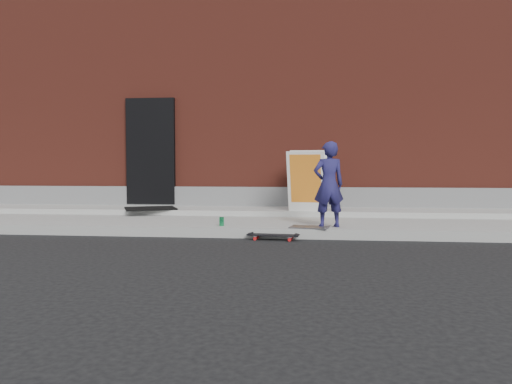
# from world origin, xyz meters

# --- Properties ---
(ground) EXTENTS (80.00, 80.00, 0.00)m
(ground) POSITION_xyz_m (0.00, 0.00, 0.00)
(ground) COLOR black
(ground) RESTS_ON ground
(sidewalk) EXTENTS (20.00, 3.00, 0.15)m
(sidewalk) POSITION_xyz_m (0.00, 1.50, 0.07)
(sidewalk) COLOR gray
(sidewalk) RESTS_ON ground
(apron) EXTENTS (20.00, 1.20, 0.10)m
(apron) POSITION_xyz_m (0.00, 2.40, 0.20)
(apron) COLOR gray
(apron) RESTS_ON sidewalk
(building) EXTENTS (20.00, 8.10, 5.00)m
(building) POSITION_xyz_m (-0.00, 6.99, 2.50)
(building) COLOR maroon
(building) RESTS_ON ground
(child) EXTENTS (0.55, 0.43, 1.31)m
(child) POSITION_xyz_m (1.08, 0.33, 0.81)
(child) COLOR #1F1C4F
(child) RESTS_ON sidewalk
(skateboard) EXTENTS (0.76, 0.27, 0.08)m
(skateboard) POSITION_xyz_m (0.26, -0.12, 0.07)
(skateboard) COLOR #B61213
(skateboard) RESTS_ON ground
(pizza_sign) EXTENTS (0.79, 0.89, 1.13)m
(pizza_sign) POSITION_xyz_m (0.74, 1.97, 0.82)
(pizza_sign) COLOR silver
(pizza_sign) RESTS_ON apron
(soda_can) EXTENTS (0.09, 0.09, 0.14)m
(soda_can) POSITION_xyz_m (-0.58, 0.29, 0.22)
(soda_can) COLOR #1C8D4C
(soda_can) RESTS_ON sidewalk
(doormat) EXTENTS (1.18, 1.09, 0.03)m
(doormat) POSITION_xyz_m (-2.30, 2.00, 0.26)
(doormat) COLOR black
(doormat) RESTS_ON apron
(utility_plate) EXTENTS (0.63, 0.46, 0.02)m
(utility_plate) POSITION_xyz_m (0.79, 0.20, 0.16)
(utility_plate) COLOR #4B4C50
(utility_plate) RESTS_ON sidewalk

